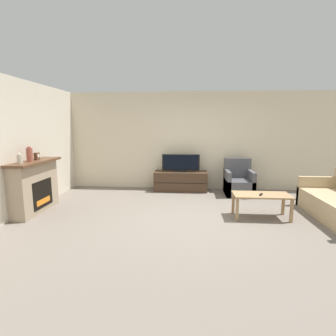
{
  "coord_description": "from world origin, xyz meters",
  "views": [
    {
      "loc": [
        -0.22,
        -4.93,
        1.78
      ],
      "look_at": [
        -0.66,
        0.78,
        0.85
      ],
      "focal_mm": 28.0,
      "sensor_mm": 36.0,
      "label": 1
    }
  ],
  "objects_px": {
    "mantel_clock": "(37,156)",
    "armchair": "(239,183)",
    "coffee_table": "(261,197)",
    "remote": "(261,194)",
    "mantel_vase_left": "(20,159)",
    "mantel_vase_centre_left": "(29,154)",
    "tv_stand": "(181,181)",
    "fireplace": "(35,186)",
    "tv": "(181,164)"
  },
  "relations": [
    {
      "from": "coffee_table",
      "to": "remote",
      "type": "relative_size",
      "value": 7.0
    },
    {
      "from": "mantel_clock",
      "to": "remote",
      "type": "relative_size",
      "value": 0.98
    },
    {
      "from": "mantel_vase_left",
      "to": "armchair",
      "type": "bearing_deg",
      "value": 26.11
    },
    {
      "from": "mantel_vase_left",
      "to": "mantel_clock",
      "type": "distance_m",
      "value": 0.56
    },
    {
      "from": "coffee_table",
      "to": "fireplace",
      "type": "bearing_deg",
      "value": 179.95
    },
    {
      "from": "mantel_clock",
      "to": "armchair",
      "type": "distance_m",
      "value": 4.82
    },
    {
      "from": "armchair",
      "to": "mantel_clock",
      "type": "bearing_deg",
      "value": -159.93
    },
    {
      "from": "fireplace",
      "to": "coffee_table",
      "type": "height_order",
      "value": "fireplace"
    },
    {
      "from": "tv_stand",
      "to": "mantel_vase_left",
      "type": "bearing_deg",
      "value": -140.13
    },
    {
      "from": "armchair",
      "to": "coffee_table",
      "type": "height_order",
      "value": "armchair"
    },
    {
      "from": "mantel_vase_centre_left",
      "to": "mantel_clock",
      "type": "xyz_separation_m",
      "value": [
        0.0,
        0.24,
        -0.07
      ]
    },
    {
      "from": "coffee_table",
      "to": "tv_stand",
      "type": "bearing_deg",
      "value": 128.52
    },
    {
      "from": "tv",
      "to": "remote",
      "type": "distance_m",
      "value": 2.65
    },
    {
      "from": "fireplace",
      "to": "mantel_vase_centre_left",
      "type": "relative_size",
      "value": 4.52
    },
    {
      "from": "mantel_vase_left",
      "to": "mantel_vase_centre_left",
      "type": "relative_size",
      "value": 0.67
    },
    {
      "from": "tv",
      "to": "armchair",
      "type": "height_order",
      "value": "tv"
    },
    {
      "from": "mantel_vase_left",
      "to": "coffee_table",
      "type": "height_order",
      "value": "mantel_vase_left"
    },
    {
      "from": "fireplace",
      "to": "tv",
      "type": "distance_m",
      "value": 3.59
    },
    {
      "from": "mantel_vase_centre_left",
      "to": "tv_stand",
      "type": "relative_size",
      "value": 0.21
    },
    {
      "from": "fireplace",
      "to": "remote",
      "type": "bearing_deg",
      "value": -0.78
    },
    {
      "from": "mantel_vase_left",
      "to": "mantel_vase_centre_left",
      "type": "bearing_deg",
      "value": 90.0
    },
    {
      "from": "mantel_vase_left",
      "to": "armchair",
      "type": "relative_size",
      "value": 0.22
    },
    {
      "from": "coffee_table",
      "to": "remote",
      "type": "distance_m",
      "value": 0.1
    },
    {
      "from": "mantel_vase_left",
      "to": "mantel_clock",
      "type": "xyz_separation_m",
      "value": [
        0.0,
        0.56,
        -0.02
      ]
    },
    {
      "from": "fireplace",
      "to": "mantel_vase_left",
      "type": "distance_m",
      "value": 0.75
    },
    {
      "from": "mantel_vase_left",
      "to": "mantel_clock",
      "type": "relative_size",
      "value": 1.36
    },
    {
      "from": "mantel_vase_centre_left",
      "to": "mantel_clock",
      "type": "height_order",
      "value": "mantel_vase_centre_left"
    },
    {
      "from": "armchair",
      "to": "remote",
      "type": "height_order",
      "value": "armchair"
    },
    {
      "from": "mantel_vase_left",
      "to": "coffee_table",
      "type": "xyz_separation_m",
      "value": [
        4.56,
        0.41,
        -0.76
      ]
    },
    {
      "from": "mantel_vase_centre_left",
      "to": "remote",
      "type": "xyz_separation_m",
      "value": [
        4.53,
        0.04,
        -0.74
      ]
    },
    {
      "from": "tv",
      "to": "coffee_table",
      "type": "xyz_separation_m",
      "value": [
        1.62,
        -2.04,
        -0.34
      ]
    },
    {
      "from": "mantel_vase_left",
      "to": "remote",
      "type": "height_order",
      "value": "mantel_vase_left"
    },
    {
      "from": "mantel_vase_left",
      "to": "coffee_table",
      "type": "relative_size",
      "value": 0.19
    },
    {
      "from": "tv_stand",
      "to": "coffee_table",
      "type": "relative_size",
      "value": 1.34
    },
    {
      "from": "fireplace",
      "to": "armchair",
      "type": "height_order",
      "value": "fireplace"
    },
    {
      "from": "armchair",
      "to": "fireplace",
      "type": "bearing_deg",
      "value": -158.45
    },
    {
      "from": "tv_stand",
      "to": "remote",
      "type": "bearing_deg",
      "value": -52.77
    },
    {
      "from": "mantel_vase_left",
      "to": "armchair",
      "type": "height_order",
      "value": "mantel_vase_left"
    },
    {
      "from": "fireplace",
      "to": "coffee_table",
      "type": "relative_size",
      "value": 1.3
    },
    {
      "from": "coffee_table",
      "to": "mantel_clock",
      "type": "bearing_deg",
      "value": 178.21
    },
    {
      "from": "tv",
      "to": "armchair",
      "type": "distance_m",
      "value": 1.61
    },
    {
      "from": "fireplace",
      "to": "tv",
      "type": "bearing_deg",
      "value": 34.56
    },
    {
      "from": "tv_stand",
      "to": "armchair",
      "type": "distance_m",
      "value": 1.54
    },
    {
      "from": "tv_stand",
      "to": "coffee_table",
      "type": "bearing_deg",
      "value": -51.48
    },
    {
      "from": "fireplace",
      "to": "tv_stand",
      "type": "distance_m",
      "value": 3.6
    },
    {
      "from": "mantel_vase_left",
      "to": "tv",
      "type": "xyz_separation_m",
      "value": [
        2.94,
        2.45,
        -0.42
      ]
    },
    {
      "from": "mantel_vase_centre_left",
      "to": "remote",
      "type": "bearing_deg",
      "value": 0.54
    },
    {
      "from": "tv",
      "to": "remote",
      "type": "relative_size",
      "value": 6.66
    },
    {
      "from": "tv",
      "to": "armchair",
      "type": "relative_size",
      "value": 1.11
    },
    {
      "from": "tv_stand",
      "to": "remote",
      "type": "xyz_separation_m",
      "value": [
        1.59,
        -2.1,
        0.22
      ]
    }
  ]
}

